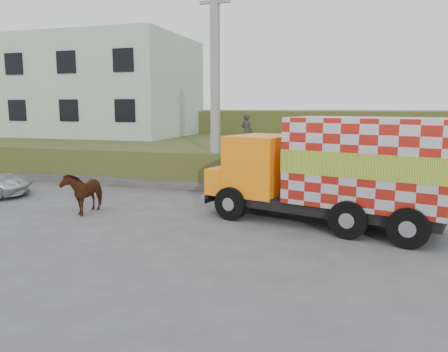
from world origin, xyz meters
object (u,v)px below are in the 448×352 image
(utility_pole, at_px, (215,87))
(cow, at_px, (84,192))
(cargo_truck, at_px, (335,170))
(pedestrian, at_px, (247,132))

(utility_pole, distance_m, cow, 6.51)
(cargo_truck, bearing_deg, cow, -159.04)
(cargo_truck, relative_size, pedestrian, 4.66)
(cow, bearing_deg, utility_pole, 56.96)
(utility_pole, bearing_deg, pedestrian, 57.91)
(cargo_truck, height_order, cow, cargo_truck)
(utility_pole, height_order, cow, utility_pole)
(pedestrian, bearing_deg, cow, 81.57)
(utility_pole, bearing_deg, cow, -119.98)
(utility_pole, xyz_separation_m, cow, (-2.77, -4.80, -3.41))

